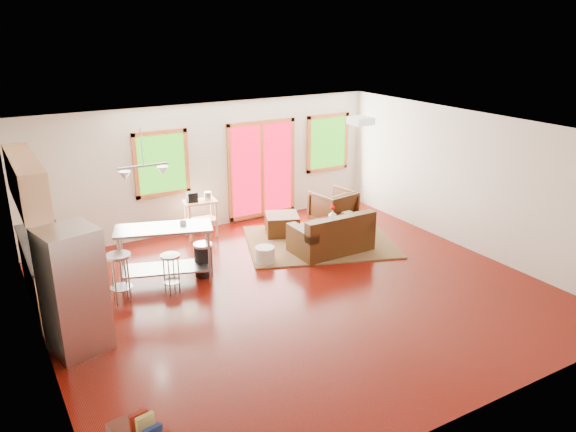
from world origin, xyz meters
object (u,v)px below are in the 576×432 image
rug (319,241)px  armchair (333,206)px  coffee_table (334,222)px  refrigerator (74,291)px  kitchen_cart (200,206)px  loveseat (332,236)px  ottoman (282,225)px  island (165,245)px

rug → armchair: bearing=42.2°
coffee_table → refrigerator: 5.53m
coffee_table → armchair: armchair is taller
armchair → kitchen_cart: 2.83m
loveseat → armchair: size_ratio=1.80×
ottoman → kitchen_cart: bearing=153.8°
loveseat → ottoman: (-0.36, 1.25, -0.09)m
refrigerator → kitchen_cart: (2.92, 3.01, -0.20)m
loveseat → kitchen_cart: (-1.83, 1.98, 0.35)m
kitchen_cart → rug: bearing=-37.4°
rug → loveseat: size_ratio=1.91×
armchair → island: island is taller
refrigerator → ottoman: bearing=14.1°
rug → island: island is taller
rug → loveseat: loveseat is taller
ottoman → kitchen_cart: (-1.47, 0.72, 0.44)m
coffee_table → ottoman: ottoman is taller
loveseat → ottoman: loveseat is taller
island → kitchen_cart: size_ratio=1.74×
loveseat → kitchen_cart: bearing=132.6°
coffee_table → ottoman: size_ratio=1.45×
loveseat → refrigerator: 4.89m
loveseat → ottoman: 1.31m
coffee_table → armchair: 0.76m
loveseat → kitchen_cart: 2.72m
rug → island: 3.25m
coffee_table → kitchen_cart: (-2.33, 1.34, 0.35)m
ottoman → refrigerator: 4.99m
rug → refrigerator: bearing=-162.1°
island → kitchen_cart: island is taller
armchair → rug: bearing=33.8°
armchair → ottoman: (-1.26, -0.02, -0.19)m
armchair → ottoman: size_ratio=1.27×
loveseat → ottoman: bearing=105.9°
rug → refrigerator: 5.13m
armchair → coffee_table: bearing=49.6°
ottoman → refrigerator: (-4.39, -2.29, 0.64)m
refrigerator → island: bearing=25.9°
ottoman → loveseat: bearing=-73.8°
rug → island: size_ratio=1.69×
rug → ottoman: 0.87m
refrigerator → island: refrigerator is taller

